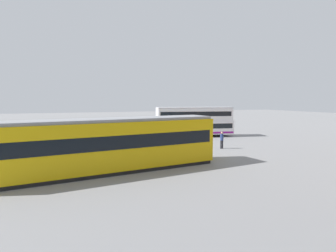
{
  "coord_description": "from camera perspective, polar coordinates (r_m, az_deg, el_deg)",
  "views": [
    {
      "loc": [
        13.93,
        30.72,
        4.92
      ],
      "look_at": [
        3.3,
        3.42,
        2.15
      ],
      "focal_mm": 30.25,
      "sensor_mm": 36.0,
      "label": 1
    }
  ],
  "objects": [
    {
      "name": "ground_plane",
      "position": [
        34.09,
        3.09,
        -2.91
      ],
      "size": [
        160.0,
        160.0,
        0.0
      ],
      "primitive_type": "plane",
      "color": "gray"
    },
    {
      "name": "double_decker_bus",
      "position": [
        37.51,
        5.29,
        0.88
      ],
      "size": [
        10.5,
        4.34,
        3.89
      ],
      "color": "white",
      "rests_on": "ground"
    },
    {
      "name": "tram_yellow",
      "position": [
        19.42,
        -12.47,
        -3.71
      ],
      "size": [
        16.18,
        4.64,
        3.64
      ],
      "color": "#E5B70C",
      "rests_on": "ground"
    },
    {
      "name": "pedestrian_near_railing",
      "position": [
        28.7,
        -3.8,
        -2.67
      ],
      "size": [
        0.44,
        0.44,
        1.57
      ],
      "color": "#33384C",
      "rests_on": "ground"
    },
    {
      "name": "pedestrian_crossing",
      "position": [
        28.79,
        10.79,
        -2.57
      ],
      "size": [
        0.39,
        0.39,
        1.7
      ],
      "color": "black",
      "rests_on": "ground"
    },
    {
      "name": "pedestrian_railing",
      "position": [
        27.69,
        -1.43,
        -3.29
      ],
      "size": [
        7.33,
        1.11,
        1.08
      ],
      "color": "gray",
      "rests_on": "ground"
    },
    {
      "name": "info_sign",
      "position": [
        26.74,
        -11.01,
        -1.4
      ],
      "size": [
        1.2,
        0.29,
        2.56
      ],
      "color": "slate",
      "rests_on": "ground"
    }
  ]
}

